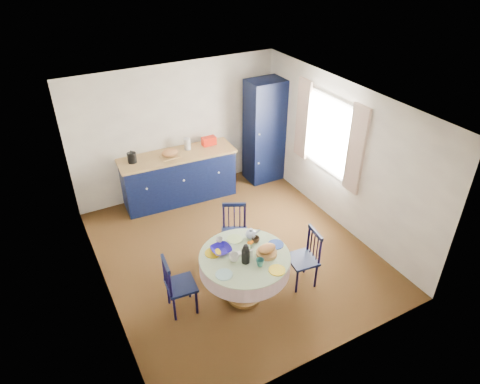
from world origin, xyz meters
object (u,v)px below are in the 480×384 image
object	(u,v)px
mug_a	(234,257)
cobalt_bowl	(221,250)
pantry_cabinet	(265,131)
mug_d	(219,241)
chair_far	(234,232)
mug_b	(260,263)
dining_table	(245,263)
chair_left	(178,285)
kitchen_counter	(179,176)
mug_c	(256,240)
chair_right	(305,258)

from	to	relation	value
mug_a	cobalt_bowl	world-z (taller)	mug_a
pantry_cabinet	mug_d	size ratio (longest dim) A/B	20.11
chair_far	mug_b	bearing A→B (deg)	-73.90
pantry_cabinet	chair_far	size ratio (longest dim) A/B	2.29
dining_table	chair_left	size ratio (longest dim) A/B	1.38
kitchen_counter	mug_d	bearing A→B (deg)	-94.34
kitchen_counter	mug_a	xyz separation A→B (m)	(-0.31, -2.84, 0.31)
mug_c	cobalt_bowl	bearing A→B (deg)	175.25
chair_far	mug_d	distance (m)	0.76
dining_table	mug_a	xyz separation A→B (m)	(-0.18, -0.01, 0.17)
chair_left	mug_a	distance (m)	0.83
chair_far	mug_a	distance (m)	1.05
cobalt_bowl	mug_a	bearing A→B (deg)	-73.84
pantry_cabinet	mug_a	world-z (taller)	pantry_cabinet
mug_a	mug_b	size ratio (longest dim) A/B	1.24
chair_right	mug_a	xyz separation A→B (m)	(-1.07, 0.14, 0.34)
mug_a	mug_c	distance (m)	0.49
chair_right	mug_c	bearing A→B (deg)	-111.06
chair_far	mug_c	xyz separation A→B (m)	(-0.02, -0.68, 0.33)
dining_table	mug_a	distance (m)	0.25
pantry_cabinet	mug_c	xyz separation A→B (m)	(-1.71, -2.59, -0.25)
cobalt_bowl	mug_b	bearing A→B (deg)	-56.68
kitchen_counter	chair_left	bearing A→B (deg)	-108.23
chair_far	chair_left	bearing A→B (deg)	-124.31
dining_table	cobalt_bowl	bearing A→B (deg)	136.57
pantry_cabinet	chair_left	size ratio (longest dim) A/B	2.32
dining_table	mug_c	world-z (taller)	dining_table
cobalt_bowl	chair_left	bearing A→B (deg)	-178.20
pantry_cabinet	mug_c	bearing A→B (deg)	-123.22
dining_table	chair_right	distance (m)	0.92
mug_c	chair_far	bearing A→B (deg)	88.38
chair_left	chair_right	xyz separation A→B (m)	(1.80, -0.36, 0.00)
mug_c	mug_d	distance (m)	0.50
dining_table	mug_c	bearing A→B (deg)	34.94
chair_right	mug_a	bearing A→B (deg)	-90.34
chair_right	pantry_cabinet	bearing A→B (deg)	166.81
chair_left	mug_c	distance (m)	1.22
chair_far	cobalt_bowl	xyz separation A→B (m)	(-0.53, -0.63, 0.32)
mug_b	cobalt_bowl	size ratio (longest dim) A/B	0.40
mug_d	cobalt_bowl	distance (m)	0.17
kitchen_counter	mug_c	distance (m)	2.66
kitchen_counter	chair_left	world-z (taller)	kitchen_counter
pantry_cabinet	mug_a	bearing A→B (deg)	-127.52
chair_right	mug_d	world-z (taller)	chair_right
pantry_cabinet	mug_a	distance (m)	3.53
dining_table	mug_d	size ratio (longest dim) A/B	11.97
kitchen_counter	mug_b	world-z (taller)	kitchen_counter
kitchen_counter	mug_c	bearing A→B (deg)	-83.78
mug_b	mug_d	world-z (taller)	mug_b
kitchen_counter	chair_right	size ratio (longest dim) A/B	2.41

